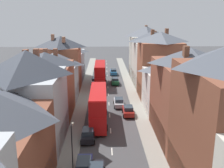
{
  "coord_description": "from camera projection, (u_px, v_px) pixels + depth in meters",
  "views": [
    {
      "loc": [
        -0.91,
        -11.08,
        16.25
      ],
      "look_at": [
        0.86,
        44.83,
        1.56
      ],
      "focal_mm": 42.0,
      "sensor_mm": 36.0,
      "label": 1
    }
  ],
  "objects": [
    {
      "name": "terrace_row_left",
      "position": [
        35.0,
        98.0,
        34.85
      ],
      "size": [
        8.0,
        75.13,
        12.46
      ],
      "color": "brown",
      "rests_on": "ground"
    },
    {
      "name": "double_decker_bus_mid_street",
      "position": [
        98.0,
        106.0,
        40.12
      ],
      "size": [
        2.74,
        10.8,
        5.3
      ],
      "color": "red",
      "rests_on": "ground"
    },
    {
      "name": "car_mid_black",
      "position": [
        88.0,
        134.0,
        34.97
      ],
      "size": [
        1.9,
        3.99,
        1.69
      ],
      "color": "black",
      "rests_on": "ground"
    },
    {
      "name": "pavement_right",
      "position": [
        134.0,
        100.0,
        51.74
      ],
      "size": [
        2.2,
        104.0,
        0.14
      ],
      "primitive_type": "cube",
      "color": "gray",
      "rests_on": "ground"
    },
    {
      "name": "car_parked_left_b",
      "position": [
        128.0,
        111.0,
        43.74
      ],
      "size": [
        1.9,
        3.9,
        1.66
      ],
      "color": "maroon",
      "rests_on": "ground"
    },
    {
      "name": "car_near_silver",
      "position": [
        95.0,
        81.0,
        63.55
      ],
      "size": [
        1.9,
        4.52,
        1.7
      ],
      "color": "silver",
      "rests_on": "ground"
    },
    {
      "name": "car_parked_right_a",
      "position": [
        84.0,
        167.0,
        27.56
      ],
      "size": [
        1.9,
        4.52,
        1.63
      ],
      "color": "navy",
      "rests_on": "ground"
    },
    {
      "name": "car_near_blue",
      "position": [
        113.0,
        72.0,
        73.87
      ],
      "size": [
        1.9,
        4.53,
        1.69
      ],
      "color": "#236093",
      "rests_on": "ground"
    },
    {
      "name": "car_parked_right_b",
      "position": [
        115.0,
        81.0,
        63.57
      ],
      "size": [
        1.9,
        4.47,
        1.68
      ],
      "color": "#144728",
      "rests_on": "ground"
    },
    {
      "name": "car_mid_white",
      "position": [
        119.0,
        102.0,
        48.12
      ],
      "size": [
        1.9,
        4.27,
        1.6
      ],
      "color": "#B7BABF",
      "rests_on": "ground"
    },
    {
      "name": "street_lamp",
      "position": [
        72.0,
        145.0,
        27.01
      ],
      "size": [
        0.2,
        1.12,
        5.5
      ],
      "color": "black",
      "rests_on": "ground"
    },
    {
      "name": "centre_line_dashes",
      "position": [
        109.0,
        104.0,
        49.67
      ],
      "size": [
        0.14,
        97.8,
        0.01
      ],
      "color": "silver",
      "rests_on": "ground"
    },
    {
      "name": "pavement_left",
      "position": [
        83.0,
        100.0,
        51.43
      ],
      "size": [
        2.2,
        104.0,
        0.14
      ],
      "primitive_type": "cube",
      "color": "gray",
      "rests_on": "ground"
    },
    {
      "name": "double_decker_bus_lead",
      "position": [
        100.0,
        74.0,
        62.32
      ],
      "size": [
        2.74,
        10.8,
        5.3
      ],
      "color": "#B70F0F",
      "rests_on": "ground"
    },
    {
      "name": "terrace_row_right",
      "position": [
        182.0,
        88.0,
        37.3
      ],
      "size": [
        8.0,
        74.86,
        14.23
      ],
      "color": "#B2704C",
      "rests_on": "ground"
    },
    {
      "name": "car_far_grey",
      "position": [
        101.0,
        72.0,
        72.88
      ],
      "size": [
        1.9,
        3.96,
        1.7
      ],
      "color": "#B7BABF",
      "rests_on": "ground"
    }
  ]
}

